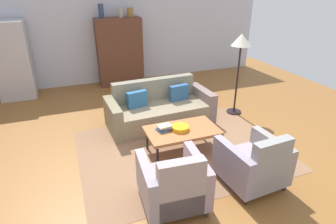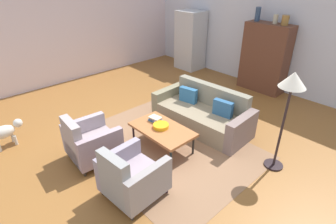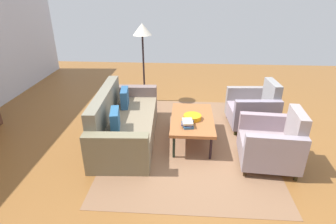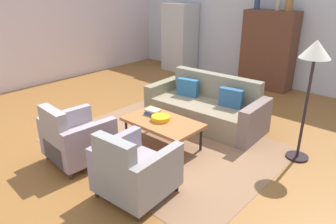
{
  "view_description": "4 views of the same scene",
  "coord_description": "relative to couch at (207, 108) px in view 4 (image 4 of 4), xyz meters",
  "views": [
    {
      "loc": [
        -1.48,
        -3.64,
        2.68
      ],
      "look_at": [
        0.14,
        0.69,
        0.51
      ],
      "focal_mm": 30.17,
      "sensor_mm": 36.0,
      "label": 1
    },
    {
      "loc": [
        3.34,
        -2.66,
        3.05
      ],
      "look_at": [
        -0.07,
        0.52,
        0.53
      ],
      "focal_mm": 28.74,
      "sensor_mm": 36.0,
      "label": 2
    },
    {
      "loc": [
        -3.86,
        0.27,
        2.43
      ],
      "look_at": [
        0.01,
        0.53,
        0.61
      ],
      "focal_mm": 28.98,
      "sensor_mm": 36.0,
      "label": 3
    },
    {
      "loc": [
        3.21,
        -3.1,
        2.41
      ],
      "look_at": [
        0.24,
        0.19,
        0.58
      ],
      "focal_mm": 33.98,
      "sensor_mm": 36.0,
      "label": 4
    }
  ],
  "objects": [
    {
      "name": "cabinet",
      "position": [
        -0.2,
        2.7,
        0.61
      ],
      "size": [
        1.2,
        0.51,
        1.8
      ],
      "color": "brown",
      "rests_on": "ground"
    },
    {
      "name": "vase_small",
      "position": [
        0.15,
        2.7,
        1.63
      ],
      "size": [
        0.17,
        0.17,
        0.23
      ],
      "primitive_type": "cylinder",
      "color": "olive",
      "rests_on": "cabinet"
    },
    {
      "name": "couch",
      "position": [
        0.0,
        0.0,
        0.0
      ],
      "size": [
        2.14,
        1.01,
        0.86
      ],
      "rotation": [
        0.0,
        0.0,
        3.19
      ],
      "color": "gray",
      "rests_on": "ground"
    },
    {
      "name": "fruit_bowl",
      "position": [
        -0.03,
        -1.19,
        0.18
      ],
      "size": [
        0.29,
        0.29,
        0.07
      ],
      "primitive_type": "cylinder",
      "color": "orange",
      "rests_on": "coffee_table"
    },
    {
      "name": "area_rug",
      "position": [
        0.0,
        -1.14,
        -0.28
      ],
      "size": [
        3.4,
        2.6,
        0.01
      ],
      "primitive_type": "cube",
      "color": "#8A6447",
      "rests_on": "ground"
    },
    {
      "name": "ground_plane",
      "position": [
        -0.18,
        -1.32,
        -0.29
      ],
      "size": [
        10.49,
        10.49,
        0.0
      ],
      "primitive_type": "plane",
      "color": "brown"
    },
    {
      "name": "wall_left",
      "position": [
        -4.54,
        -1.32,
        1.11
      ],
      "size": [
        0.12,
        8.74,
        2.8
      ],
      "primitive_type": "cube",
      "color": "silver",
      "rests_on": "ground"
    },
    {
      "name": "floor_lamp",
      "position": [
        1.72,
        -0.13,
        1.16
      ],
      "size": [
        0.4,
        0.4,
        1.72
      ],
      "color": "black",
      "rests_on": "ground"
    },
    {
      "name": "refrigerator",
      "position": [
        -2.83,
        2.6,
        0.64
      ],
      "size": [
        0.8,
        0.73,
        1.85
      ],
      "color": "#B7BABF",
      "rests_on": "ground"
    },
    {
      "name": "armchair_right",
      "position": [
        0.61,
        -2.35,
        0.06
      ],
      "size": [
        0.85,
        0.85,
        0.88
      ],
      "rotation": [
        0.0,
        0.0,
        0.07
      ],
      "color": "#2D2D13",
      "rests_on": "ground"
    },
    {
      "name": "book_stack",
      "position": [
        -0.28,
        -1.11,
        0.19
      ],
      "size": [
        0.27,
        0.2,
        0.09
      ],
      "color": "#306093",
      "rests_on": "coffee_table"
    },
    {
      "name": "coffee_table",
      "position": [
        0.0,
        -1.19,
        0.11
      ],
      "size": [
        1.2,
        0.7,
        0.43
      ],
      "color": "black",
      "rests_on": "ground"
    },
    {
      "name": "armchair_left",
      "position": [
        -0.6,
        -2.35,
        0.06
      ],
      "size": [
        0.86,
        0.86,
        0.88
      ],
      "rotation": [
        0.0,
        0.0,
        -0.07
      ],
      "color": "#302010",
      "rests_on": "ground"
    },
    {
      "name": "vase_round",
      "position": [
        -0.1,
        2.7,
        1.63
      ],
      "size": [
        0.12,
        0.12,
        0.23
      ],
      "primitive_type": "cylinder",
      "color": "#B0A990",
      "rests_on": "cabinet"
    },
    {
      "name": "wall_back",
      "position": [
        -0.18,
        3.05,
        1.11
      ],
      "size": [
        8.71,
        0.12,
        2.8
      ],
      "primitive_type": "cube",
      "color": "silver",
      "rests_on": "ground"
    },
    {
      "name": "vase_tall",
      "position": [
        -0.6,
        2.7,
        1.69
      ],
      "size": [
        0.13,
        0.13,
        0.35
      ],
      "primitive_type": "cylinder",
      "color": "navy",
      "rests_on": "cabinet"
    }
  ]
}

